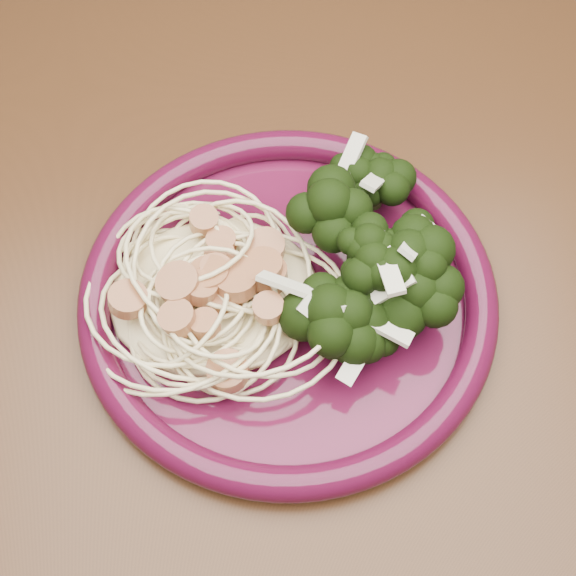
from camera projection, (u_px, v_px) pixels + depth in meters
The scene contains 6 objects.
dining_table at pixel (221, 390), 0.61m from camera, with size 1.20×0.80×0.75m.
dinner_plate at pixel (288, 296), 0.53m from camera, with size 0.31×0.31×0.02m.
spaghetti_pile at pixel (213, 287), 0.52m from camera, with size 0.14×0.12×0.03m, color #F5E5A8.
scallop_cluster at pixel (208, 256), 0.48m from camera, with size 0.13×0.13×0.04m, color #B47549, non-canonical shape.
broccoli_pile at pixel (381, 276), 0.51m from camera, with size 0.10×0.17×0.06m, color black.
onion_garnish at pixel (387, 245), 0.47m from camera, with size 0.07×0.11×0.06m, color beige, non-canonical shape.
Camera 1 is at (0.02, -0.24, 1.22)m, focal length 50.00 mm.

